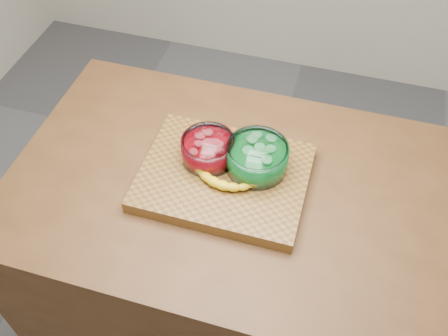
# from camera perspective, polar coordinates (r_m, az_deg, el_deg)

# --- Properties ---
(ground) EXTENTS (3.50, 3.50, 0.00)m
(ground) POSITION_cam_1_polar(r_m,az_deg,el_deg) (2.16, 0.00, -16.77)
(ground) COLOR #56575B
(ground) RESTS_ON ground
(counter) EXTENTS (1.20, 0.80, 0.90)m
(counter) POSITION_cam_1_polar(r_m,az_deg,el_deg) (1.76, 0.00, -10.86)
(counter) COLOR #4F3017
(counter) RESTS_ON ground
(cutting_board) EXTENTS (0.45, 0.35, 0.04)m
(cutting_board) POSITION_cam_1_polar(r_m,az_deg,el_deg) (1.37, 0.00, -1.09)
(cutting_board) COLOR brown
(cutting_board) RESTS_ON counter
(bowl_red) EXTENTS (0.15, 0.15, 0.07)m
(bowl_red) POSITION_cam_1_polar(r_m,az_deg,el_deg) (1.36, -1.81, 2.12)
(bowl_red) COLOR white
(bowl_red) RESTS_ON cutting_board
(bowl_green) EXTENTS (0.17, 0.17, 0.08)m
(bowl_green) POSITION_cam_1_polar(r_m,az_deg,el_deg) (1.34, 3.78, 1.16)
(bowl_green) COLOR white
(bowl_green) RESTS_ON cutting_board
(banana) EXTENTS (0.22, 0.13, 0.03)m
(banana) POSITION_cam_1_polar(r_m,az_deg,el_deg) (1.33, -0.09, -0.60)
(banana) COLOR gold
(banana) RESTS_ON cutting_board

